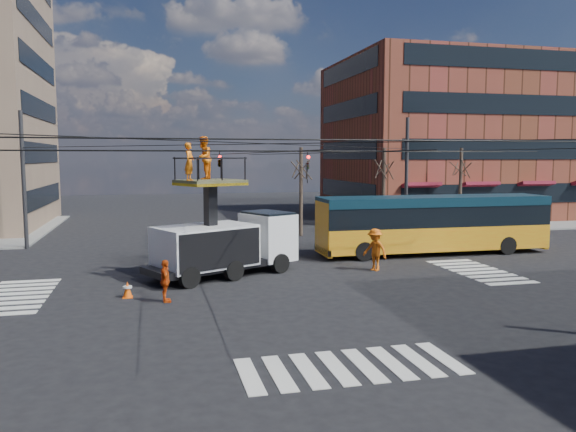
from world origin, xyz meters
The scene contains 13 objects.
ground centered at (0.00, 0.00, 0.00)m, with size 120.00×120.00×0.00m, color black.
sidewalk_ne centered at (21.00, 21.00, 0.06)m, with size 18.00×18.00×0.12m, color slate.
crosswalks centered at (0.00, 0.00, 0.01)m, with size 22.40×22.40×0.02m, color silver, non-canonical shape.
building_ne centered at (21.98, 23.98, 7.00)m, with size 20.06×16.06×14.00m.
overhead_network centered at (-0.07, 0.40, 4.29)m, with size 24.24×24.24×8.00m.
tree_a centered at (5.00, 13.50, 4.63)m, with size 2.00×2.00×6.00m.
tree_b centered at (11.00, 13.50, 4.63)m, with size 2.00×2.00×6.00m.
tree_c centered at (17.00, 13.50, 4.63)m, with size 2.00×2.00×6.00m.
utility_truck centered at (-1.62, 1.96, 2.04)m, with size 7.29×5.18×6.27m.
city_bus centered at (10.28, 4.92, 1.73)m, with size 12.96×2.77×3.20m.
traffic_cone centered at (-5.82, -1.25, 0.32)m, with size 0.36×0.36×0.64m, color #FF590A.
worker_ground centered at (-4.43, -2.29, 0.79)m, with size 0.93×0.39×1.59m, color #D4450D.
flagger centered at (5.34, 1.31, 1.00)m, with size 1.29×0.74×2.00m, color #DB5A0D.
Camera 1 is at (-4.84, -23.10, 5.34)m, focal length 35.00 mm.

